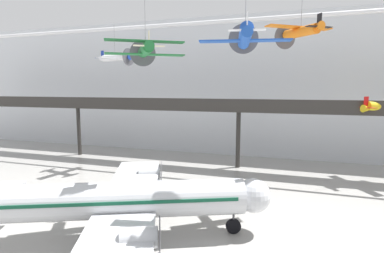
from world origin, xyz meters
name	(u,v)px	position (x,y,z in m)	size (l,w,h in m)	color
hangar_back_wall	(247,87)	(0.00, 40.03, 12.86)	(140.00, 3.00, 25.73)	silver
mezzanine_walkway	(238,110)	(0.00, 29.16, 9.34)	(110.00, 3.20, 11.04)	#2D2B28
ceiling_truss_beam	(238,20)	(0.00, 28.26, 22.42)	(120.00, 0.60, 0.60)	silver
airliner_silver_main	(116,201)	(-6.03, 4.09, 3.33)	(25.42, 29.85, 9.20)	silver
suspended_plane_white_twin	(115,58)	(-18.11, 24.07, 17.23)	(6.03, 7.30, 6.18)	silver
suspended_plane_green_biplane	(146,49)	(-5.04, 8.15, 16.13)	(6.63, 6.04, 7.31)	#1E6B33
suspended_plane_orange_highwing	(301,31)	(8.22, 14.52, 18.06)	(6.30, 5.81, 5.43)	orange
suspended_plane_blue_trainer	(245,37)	(4.13, 5.92, 16.41)	(6.84, 5.64, 6.67)	#1E4CAD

